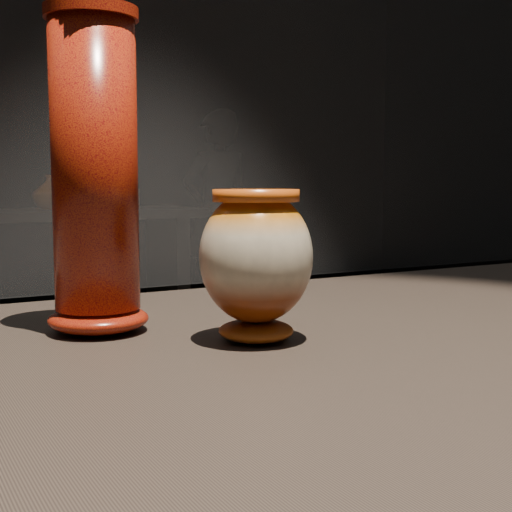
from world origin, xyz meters
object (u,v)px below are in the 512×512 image
(main_vase, at_px, (256,259))
(back_shelf, at_px, (19,260))
(tall_vase, at_px, (95,178))
(visitor, at_px, (217,214))

(main_vase, distance_m, back_shelf, 3.33)
(tall_vase, distance_m, back_shelf, 3.24)
(back_shelf, distance_m, visitor, 1.96)
(main_vase, bearing_deg, tall_vase, 136.88)
(back_shelf, relative_size, visitor, 1.26)
(main_vase, relative_size, tall_vase, 0.45)
(tall_vase, bearing_deg, back_shelf, 81.21)
(tall_vase, height_order, back_shelf, tall_vase)
(tall_vase, relative_size, back_shelf, 0.17)
(back_shelf, xyz_separation_m, visitor, (1.67, 1.01, 0.16))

